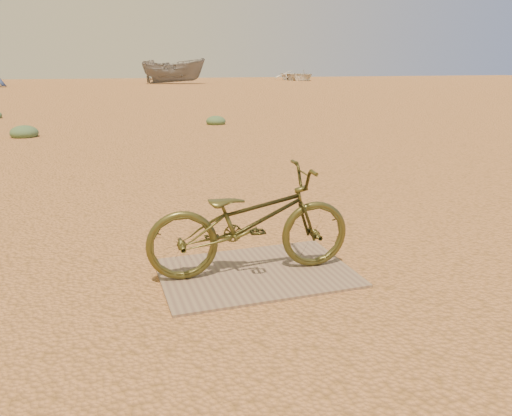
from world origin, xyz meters
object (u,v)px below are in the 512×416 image
object	(u,v)px
plywood_board	(256,273)
bicycle	(250,221)
boat_mid_right	(174,71)
boat_far_right	(298,75)

from	to	relation	value
plywood_board	bicycle	size ratio (longest dim) A/B	0.94
plywood_board	bicycle	bearing A→B (deg)	163.00
bicycle	boat_mid_right	bearing A→B (deg)	-4.89
plywood_board	boat_far_right	bearing A→B (deg)	66.74
plywood_board	boat_far_right	size ratio (longest dim) A/B	0.30
plywood_board	bicycle	distance (m)	0.45
boat_far_right	boat_mid_right	bearing A→B (deg)	-164.91
plywood_board	boat_far_right	xyz separation A→B (m)	(19.85, 46.19, 0.53)
bicycle	boat_mid_right	distance (m)	41.58
plywood_board	boat_far_right	distance (m)	50.28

